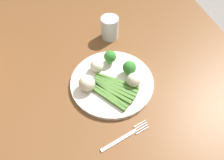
{
  "coord_description": "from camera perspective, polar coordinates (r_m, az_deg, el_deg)",
  "views": [
    {
      "loc": [
        0.45,
        -0.16,
        1.35
      ],
      "look_at": [
        0.02,
        -0.04,
        0.77
      ],
      "focal_mm": 34.02,
      "sensor_mm": 36.0,
      "label": 1
    }
  ],
  "objects": [
    {
      "name": "cauliflower_back_right",
      "position": [
        0.7,
        -6.75,
        -0.87
      ],
      "size": [
        0.06,
        0.06,
        0.06
      ],
      "primitive_type": "sphere",
      "color": "beige",
      "rests_on": "plate"
    },
    {
      "name": "broccoli_right",
      "position": [
        0.77,
        -0.51,
        6.26
      ],
      "size": [
        0.04,
        0.04,
        0.05
      ],
      "color": "#609E3D",
      "rests_on": "plate"
    },
    {
      "name": "cauliflower_outer_edge",
      "position": [
        0.71,
        5.84,
        -0.01
      ],
      "size": [
        0.05,
        0.05,
        0.05
      ],
      "primitive_type": "sphere",
      "color": "beige",
      "rests_on": "plate"
    },
    {
      "name": "ground_plane",
      "position": [
        1.44,
        1.4,
        -17.92
      ],
      "size": [
        6.0,
        6.0,
        0.02
      ],
      "primitive_type": "cube",
      "color": "gray"
    },
    {
      "name": "asparagus_bundle",
      "position": [
        0.71,
        0.14,
        -2.48
      ],
      "size": [
        0.17,
        0.17,
        0.01
      ],
      "rotation": [
        0.0,
        0.0,
        0.78
      ],
      "color": "#47752D",
      "rests_on": "plate"
    },
    {
      "name": "plate",
      "position": [
        0.75,
        -0.0,
        -0.58
      ],
      "size": [
        0.29,
        0.29,
        0.01
      ],
      "primitive_type": "cylinder",
      "color": "silver",
      "rests_on": "dining_table"
    },
    {
      "name": "broccoli_near_center",
      "position": [
        0.74,
        4.67,
        3.31
      ],
      "size": [
        0.05,
        0.05,
        0.06
      ],
      "color": "#609E3D",
      "rests_on": "plate"
    },
    {
      "name": "dining_table",
      "position": [
        0.85,
        2.27,
        -3.13
      ],
      "size": [
        1.29,
        1.0,
        0.75
      ],
      "color": "brown",
      "rests_on": "ground_plane"
    },
    {
      "name": "water_glass",
      "position": [
        0.89,
        -0.58,
        13.82
      ],
      "size": [
        0.07,
        0.07,
        0.09
      ],
      "primitive_type": "cylinder",
      "color": "silver",
      "rests_on": "dining_table"
    },
    {
      "name": "fork",
      "position": [
        0.65,
        3.76,
        -14.85
      ],
      "size": [
        0.06,
        0.16,
        0.0
      ],
      "rotation": [
        0.0,
        0.0,
        1.84
      ],
      "color": "silver",
      "rests_on": "dining_table"
    },
    {
      "name": "cauliflower_left",
      "position": [
        0.75,
        -4.09,
        3.89
      ],
      "size": [
        0.05,
        0.05,
        0.05
      ],
      "primitive_type": "sphere",
      "color": "white",
      "rests_on": "plate"
    }
  ]
}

